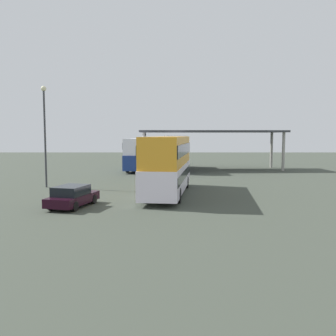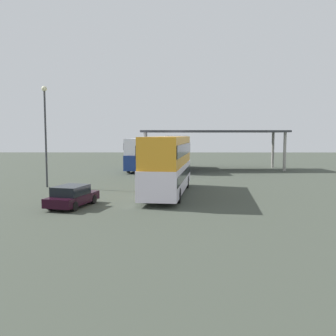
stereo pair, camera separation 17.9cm
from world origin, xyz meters
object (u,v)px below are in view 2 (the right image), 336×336
Objects in this scene: double_decker_near_canopy at (143,153)px; double_decker_mid_row at (175,151)px; lamppost_tall at (45,125)px; double_decker_main at (168,163)px; parked_hatchback at (72,196)px.

double_decker_near_canopy is 4.16m from double_decker_mid_row.
double_decker_near_canopy is at bearing 65.30° from lamppost_tall.
parked_hatchback is at bearing 136.62° from double_decker_main.
double_decker_main is at bearing 175.18° from double_decker_mid_row.
double_decker_near_canopy is (2.59, 24.08, 1.55)m from parked_hatchback.
double_decker_near_canopy is 17.27m from lamppost_tall.
double_decker_main is at bearing -19.76° from lamppost_tall.
lamppost_tall reaches higher than parked_hatchback.
parked_hatchback is at bearing -179.15° from double_decker_near_canopy.
parked_hatchback is at bearing -62.48° from lamppost_tall.
double_decker_main is 11.50m from lamppost_tall.
parked_hatchback is at bearing 162.05° from double_decker_mid_row.
double_decker_mid_row is at bearing 4.95° from double_decker_main.
lamppost_tall is (-10.46, 3.76, 2.95)m from double_decker_main.
lamppost_tall reaches higher than double_decker_mid_row.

